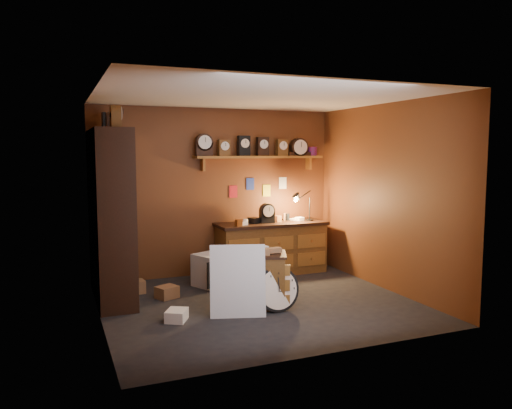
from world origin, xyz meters
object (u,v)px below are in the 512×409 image
at_px(low_cabinet, 262,277).
at_px(big_round_clock, 277,289).
at_px(shelving_unit, 108,208).
at_px(workbench, 271,245).

xyz_separation_m(low_cabinet, big_round_clock, (0.10, -0.27, -0.10)).
relative_size(shelving_unit, big_round_clock, 4.48).
relative_size(low_cabinet, big_round_clock, 1.37).
bearing_deg(big_round_clock, low_cabinet, 109.71).
height_order(shelving_unit, low_cabinet, shelving_unit).
distance_m(low_cabinet, big_round_clock, 0.30).
relative_size(workbench, big_round_clock, 3.19).
bearing_deg(workbench, low_cabinet, -117.67).
height_order(shelving_unit, big_round_clock, shelving_unit).
distance_m(workbench, low_cabinet, 1.80).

